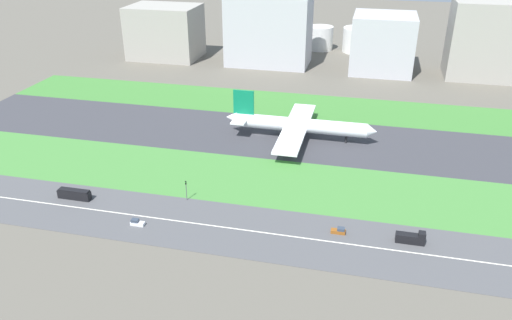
% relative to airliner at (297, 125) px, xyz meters
% --- Properties ---
extents(ground_plane, '(800.00, 800.00, 0.00)m').
position_rel_airliner_xyz_m(ground_plane, '(-16.51, -0.00, -6.23)').
color(ground_plane, '#5B564C').
extents(runway, '(280.00, 46.00, 0.10)m').
position_rel_airliner_xyz_m(runway, '(-16.51, -0.00, -6.18)').
color(runway, '#38383D').
rests_on(runway, ground_plane).
extents(grass_median_north, '(280.00, 36.00, 0.10)m').
position_rel_airliner_xyz_m(grass_median_north, '(-16.51, 41.00, -6.18)').
color(grass_median_north, '#3D7A33').
rests_on(grass_median_north, ground_plane).
extents(grass_median_south, '(280.00, 36.00, 0.10)m').
position_rel_airliner_xyz_m(grass_median_south, '(-16.51, -41.00, -6.18)').
color(grass_median_south, '#427F38').
rests_on(grass_median_south, ground_plane).
extents(highway, '(280.00, 28.00, 0.10)m').
position_rel_airliner_xyz_m(highway, '(-16.51, -73.00, -6.18)').
color(highway, '#4C4C4F').
rests_on(highway, ground_plane).
extents(highway_centerline, '(266.00, 0.50, 0.01)m').
position_rel_airliner_xyz_m(highway_centerline, '(-16.51, -73.00, -6.13)').
color(highway_centerline, silver).
rests_on(highway_centerline, highway).
extents(airliner, '(65.00, 56.00, 19.70)m').
position_rel_airliner_xyz_m(airliner, '(0.00, 0.00, 0.00)').
color(airliner, white).
rests_on(airliner, runway).
extents(car_1, '(4.40, 1.80, 2.00)m').
position_rel_airliner_xyz_m(car_1, '(-37.62, -78.00, -5.31)').
color(car_1, silver).
rests_on(car_1, highway).
extents(truck_0, '(8.40, 2.50, 4.00)m').
position_rel_airliner_xyz_m(truck_0, '(45.19, -68.00, -4.56)').
color(truck_0, black).
rests_on(truck_0, highway).
extents(bus_0, '(11.60, 2.50, 3.50)m').
position_rel_airliner_xyz_m(bus_0, '(-65.28, -68.00, -4.41)').
color(bus_0, black).
rests_on(bus_0, highway).
extents(car_0, '(4.40, 1.80, 2.00)m').
position_rel_airliner_xyz_m(car_0, '(24.11, -68.00, -5.31)').
color(car_0, brown).
rests_on(car_0, highway).
extents(traffic_light, '(0.36, 0.50, 7.20)m').
position_rel_airliner_xyz_m(traffic_light, '(-27.81, -60.01, -1.94)').
color(traffic_light, '#4C4C51').
rests_on(traffic_light, highway).
extents(terminal_building, '(44.74, 33.25, 33.70)m').
position_rel_airliner_xyz_m(terminal_building, '(-106.51, 114.00, 10.62)').
color(terminal_building, '#9E998E').
rests_on(terminal_building, ground_plane).
extents(hangar_building, '(51.22, 31.12, 42.58)m').
position_rel_airliner_xyz_m(hangar_building, '(-36.46, 114.00, 15.06)').
color(hangar_building, '#B2B2B7').
rests_on(hangar_building, ground_plane).
extents(office_tower, '(36.44, 36.03, 33.89)m').
position_rel_airliner_xyz_m(office_tower, '(33.65, 114.00, 10.71)').
color(office_tower, '#B2B2B7').
rests_on(office_tower, ground_plane).
extents(cargo_warehouse, '(40.07, 29.12, 43.72)m').
position_rel_airliner_xyz_m(cargo_warehouse, '(90.58, 114.00, 15.63)').
color(cargo_warehouse, '#9E998E').
rests_on(cargo_warehouse, ground_plane).
extents(fuel_tank_west, '(20.04, 20.04, 15.57)m').
position_rel_airliner_xyz_m(fuel_tank_west, '(-42.51, 159.00, 1.55)').
color(fuel_tank_west, silver).
rests_on(fuel_tank_west, ground_plane).
extents(fuel_tank_centre, '(17.67, 17.67, 16.15)m').
position_rel_airliner_xyz_m(fuel_tank_centre, '(-8.80, 159.00, 1.84)').
color(fuel_tank_centre, silver).
rests_on(fuel_tank_centre, ground_plane).
extents(fuel_tank_east, '(23.24, 23.24, 16.46)m').
position_rel_airliner_xyz_m(fuel_tank_east, '(18.48, 159.00, 2.00)').
color(fuel_tank_east, silver).
rests_on(fuel_tank_east, ground_plane).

